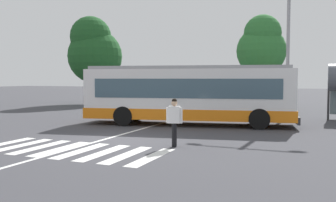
{
  "coord_description": "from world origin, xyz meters",
  "views": [
    {
      "loc": [
        7.45,
        -12.52,
        2.43
      ],
      "look_at": [
        0.4,
        4.41,
        1.3
      ],
      "focal_mm": 39.52,
      "sensor_mm": 36.0,
      "label": 1
    }
  ],
  "objects": [
    {
      "name": "lane_center_line",
      "position": [
        -0.48,
        2.0,
        0.0
      ],
      "size": [
        0.16,
        24.0,
        0.01
      ],
      "primitive_type": "cube",
      "color": "silver",
      "rests_on": "ground_plane"
    },
    {
      "name": "city_transit_bus",
      "position": [
        1.03,
        5.68,
        1.59
      ],
      "size": [
        11.05,
        4.59,
        3.06
      ],
      "color": "black",
      "rests_on": "ground_plane"
    },
    {
      "name": "twin_arm_street_lamp",
      "position": [
        5.52,
        10.95,
        5.86
      ],
      "size": [
        4.22,
        0.32,
        9.65
      ],
      "color": "#939399",
      "rests_on": "ground_plane"
    },
    {
      "name": "parked_car_champagne",
      "position": [
        3.42,
        14.06,
        0.77
      ],
      "size": [
        2.16,
        4.63,
        1.35
      ],
      "color": "black",
      "rests_on": "ground_plane"
    },
    {
      "name": "parked_car_blue",
      "position": [
        -4.64,
        14.36,
        0.77
      ],
      "size": [
        1.94,
        4.54,
        1.35
      ],
      "color": "black",
      "rests_on": "ground_plane"
    },
    {
      "name": "pedestrian_crossing_street",
      "position": [
        2.68,
        -0.46,
        0.97
      ],
      "size": [
        0.57,
        0.35,
        1.72
      ],
      "color": "black",
      "rests_on": "ground_plane"
    },
    {
      "name": "ground_plane",
      "position": [
        0.0,
        0.0,
        0.0
      ],
      "size": [
        160.0,
        160.0,
        0.0
      ],
      "primitive_type": "plane",
      "color": "#3D3D42"
    },
    {
      "name": "background_tree_left",
      "position": [
        -12.47,
        17.11,
        5.03
      ],
      "size": [
        5.1,
        5.1,
        8.21
      ],
      "color": "brown",
      "rests_on": "ground_plane"
    },
    {
      "name": "parked_car_red",
      "position": [
        -1.86,
        14.4,
        0.77
      ],
      "size": [
        1.96,
        4.54,
        1.35
      ],
      "color": "black",
      "rests_on": "ground_plane"
    },
    {
      "name": "parked_car_teal",
      "position": [
        0.7,
        14.55,
        0.77
      ],
      "size": [
        2.13,
        4.62,
        1.35
      ],
      "color": "black",
      "rests_on": "ground_plane"
    },
    {
      "name": "parked_car_silver",
      "position": [
        -7.21,
        14.61,
        0.77
      ],
      "size": [
        2.23,
        4.65,
        1.35
      ],
      "color": "black",
      "rests_on": "ground_plane"
    },
    {
      "name": "background_tree_right",
      "position": [
        3.03,
        17.19,
        4.95
      ],
      "size": [
        3.85,
        3.85,
        7.36
      ],
      "color": "brown",
      "rests_on": "ground_plane"
    },
    {
      "name": "crosswalk_painted_stripes",
      "position": [
        -0.38,
        -2.32,
        0.0
      ],
      "size": [
        6.52,
        2.86,
        0.01
      ],
      "color": "silver",
      "rests_on": "ground_plane"
    }
  ]
}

